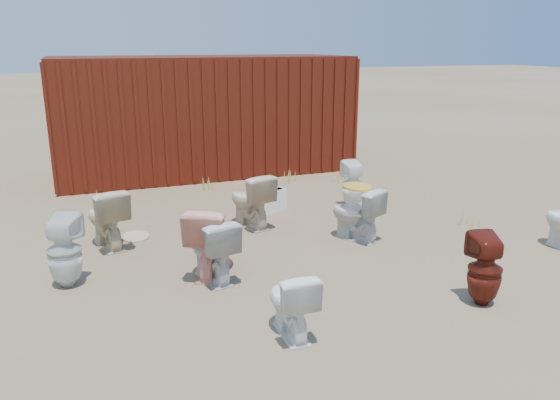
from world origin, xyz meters
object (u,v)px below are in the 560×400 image
object	(u,v)px
toilet_back_a	(64,251)
toilet_front_a	(212,249)
toilet_front_maroon	(485,270)
loose_tank	(272,200)
toilet_back_yellowlid	(356,214)
toilet_front_pink	(212,239)
toilet_back_beige_right	(250,200)
toilet_front_c	(291,302)
toilet_back_beige_left	(106,218)
toilet_back_e	(353,185)
shipping_container	(203,114)

from	to	relation	value
toilet_back_a	toilet_front_a	bearing A→B (deg)	-170.81
toilet_front_maroon	loose_tank	world-z (taller)	toilet_front_maroon
toilet_front_maroon	toilet_back_yellowlid	distance (m)	2.24
toilet_front_pink	toilet_back_beige_right	distance (m)	1.78
toilet_back_yellowlid	toilet_back_beige_right	bearing A→B (deg)	-68.78
toilet_front_maroon	toilet_front_c	bearing A→B (deg)	9.07
toilet_back_beige_right	toilet_back_beige_left	bearing A→B (deg)	-11.10
toilet_back_e	toilet_front_a	bearing A→B (deg)	38.49
loose_tank	shipping_container	bearing A→B (deg)	73.23
toilet_back_beige_right	toilet_front_a	bearing A→B (deg)	44.46
toilet_front_a	toilet_back_yellowlid	world-z (taller)	toilet_front_a
toilet_front_c	toilet_front_maroon	distance (m)	2.13
toilet_front_pink	toilet_front_maroon	distance (m)	3.04
toilet_back_beige_left	loose_tank	xyz separation A→B (m)	(2.64, 0.77, -0.24)
toilet_back_beige_left	toilet_back_a	bearing A→B (deg)	51.58
toilet_front_pink	loose_tank	world-z (taller)	toilet_front_pink
toilet_front_a	toilet_back_beige_right	distance (m)	1.96
toilet_front_pink	toilet_front_a	bearing A→B (deg)	104.97
toilet_back_a	shipping_container	bearing A→B (deg)	-94.02
toilet_front_c	shipping_container	bearing A→B (deg)	-95.74
toilet_front_maroon	toilet_back_yellowlid	bearing A→B (deg)	-69.65
toilet_front_a	toilet_back_yellowlid	distance (m)	2.29
toilet_back_beige_left	toilet_back_yellowlid	world-z (taller)	toilet_back_beige_left
toilet_front_pink	toilet_back_a	bearing A→B (deg)	22.18
toilet_back_a	toilet_back_beige_right	bearing A→B (deg)	-129.76
toilet_front_maroon	toilet_back_e	distance (m)	3.64
toilet_front_a	toilet_back_beige_left	distance (m)	1.88
toilet_front_c	toilet_front_maroon	size ratio (longest dim) A/B	0.86
toilet_back_beige_right	toilet_front_pink	bearing A→B (deg)	42.91
toilet_front_c	toilet_front_maroon	world-z (taller)	toilet_front_maroon
toilet_back_yellowlid	toilet_back_beige_left	bearing A→B (deg)	-43.19
toilet_front_pink	toilet_front_maroon	xyz separation A→B (m)	(2.46, -1.78, -0.04)
toilet_front_pink	loose_tank	size ratio (longest dim) A/B	1.72
toilet_front_pink	loose_tank	bearing A→B (deg)	-94.76
loose_tank	toilet_front_c	bearing A→B (deg)	-129.84
toilet_front_pink	toilet_back_e	world-z (taller)	toilet_front_pink
toilet_front_pink	toilet_back_yellowlid	size ratio (longest dim) A/B	1.14
toilet_front_c	toilet_back_beige_left	world-z (taller)	toilet_back_beige_left
toilet_back_yellowlid	loose_tank	world-z (taller)	toilet_back_yellowlid
toilet_front_c	toilet_back_yellowlid	xyz separation A→B (m)	(1.82, 2.10, 0.04)
toilet_back_beige_left	shipping_container	bearing A→B (deg)	-132.66
toilet_back_beige_left	toilet_back_beige_right	bearing A→B (deg)	170.25
toilet_front_a	toilet_back_a	bearing A→B (deg)	-26.98
toilet_back_yellowlid	toilet_back_e	xyz separation A→B (m)	(0.69, 1.40, 0.02)
toilet_front_maroon	toilet_back_beige_right	world-z (taller)	toilet_back_beige_right
toilet_back_e	toilet_back_beige_right	bearing A→B (deg)	13.57
toilet_front_maroon	toilet_back_a	size ratio (longest dim) A/B	0.93
shipping_container	toilet_front_pink	distance (m)	5.68
shipping_container	loose_tank	distance (m)	3.53
toilet_back_a	toilet_back_beige_left	size ratio (longest dim) A/B	1.02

